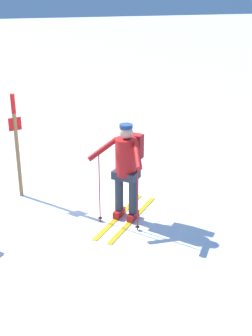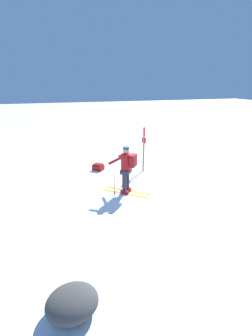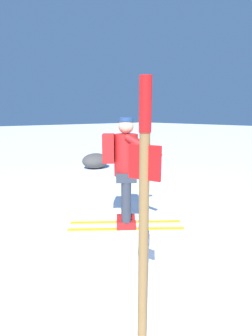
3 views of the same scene
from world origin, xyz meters
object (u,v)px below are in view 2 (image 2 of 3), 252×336
trail_marker (144,146)px  skier (127,167)px  rock_boulder (72,303)px  dropped_backpack (98,167)px

trail_marker → skier: bearing=-126.8°
trail_marker → rock_boulder: (-3.59, -5.95, -0.94)m
dropped_backpack → rock_boulder: bearing=-104.0°
dropped_backpack → trail_marker: 2.32m
rock_boulder → skier: bearing=61.6°
skier → dropped_backpack: bearing=103.0°
skier → dropped_backpack: (-0.59, 2.54, -0.87)m
trail_marker → dropped_backpack: bearing=158.5°
skier → trail_marker: 2.23m
dropped_backpack → rock_boulder: (-1.67, -6.71, 0.11)m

